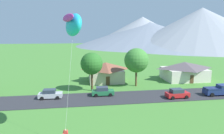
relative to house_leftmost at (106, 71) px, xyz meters
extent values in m
cube|color=#2D2D33|center=(-2.77, -13.22, -2.38)|extent=(160.00, 7.48, 0.08)
cone|color=gray|center=(77.36, 102.26, 7.73)|extent=(130.33, 130.33, 20.30)
cone|color=slate|center=(49.63, 117.34, 7.24)|extent=(119.13, 119.13, 19.31)
cone|color=#8E939E|center=(78.36, 88.89, 11.59)|extent=(106.87, 106.87, 28.02)
cone|color=#8E939E|center=(46.25, 124.54, 9.42)|extent=(89.49, 89.49, 23.69)
cube|color=beige|center=(0.00, 0.00, -0.91)|extent=(8.02, 7.60, 3.02)
pyramid|color=brown|center=(0.00, 0.00, 1.42)|extent=(8.66, 8.21, 1.66)
cube|color=brown|center=(0.00, -3.82, -1.42)|extent=(0.90, 0.06, 2.00)
cube|color=beige|center=(19.73, -1.37, -0.95)|extent=(9.97, 7.77, 2.95)
pyramid|color=#564C51|center=(19.73, -1.37, 1.33)|extent=(10.76, 8.40, 1.62)
cube|color=brown|center=(19.73, -5.28, -1.42)|extent=(0.90, 0.06, 2.00)
cylinder|color=brown|center=(6.17, -5.47, -0.52)|extent=(0.44, 0.44, 3.80)
sphere|color=#3D7F33|center=(6.17, -5.47, 3.40)|extent=(5.39, 5.39, 5.39)
cylinder|color=#4C3823|center=(-3.82, -7.81, -0.42)|extent=(0.44, 0.44, 4.00)
sphere|color=#286623|center=(-3.82, -7.81, 3.27)|extent=(4.52, 4.52, 4.52)
cube|color=#B7BCC1|center=(-11.64, -11.86, -1.74)|extent=(4.24, 1.90, 0.80)
cube|color=#2D3847|center=(-11.79, -11.85, -1.00)|extent=(2.24, 1.64, 0.68)
cylinder|color=black|center=(-10.26, -10.97, -2.02)|extent=(0.65, 0.26, 0.64)
cylinder|color=black|center=(-10.31, -12.81, -2.02)|extent=(0.65, 0.26, 0.64)
cylinder|color=black|center=(-12.96, -10.91, -2.02)|extent=(0.65, 0.26, 0.64)
cylinder|color=black|center=(-13.01, -12.74, -2.02)|extent=(0.65, 0.26, 0.64)
cube|color=#237042|center=(-1.98, -11.57, -1.74)|extent=(4.23, 1.87, 0.80)
cube|color=#2D3847|center=(-2.13, -11.57, -1.00)|extent=(2.23, 1.62, 0.68)
cylinder|color=black|center=(-0.62, -10.67, -2.02)|extent=(0.64, 0.25, 0.64)
cylinder|color=black|center=(-0.65, -12.51, -2.02)|extent=(0.64, 0.25, 0.64)
cylinder|color=black|center=(-3.32, -10.63, -2.02)|extent=(0.64, 0.25, 0.64)
cylinder|color=black|center=(-3.35, -12.47, -2.02)|extent=(0.64, 0.25, 0.64)
cube|color=red|center=(11.47, -14.99, -1.74)|extent=(4.27, 1.97, 0.80)
cube|color=#2D3847|center=(11.32, -15.00, -1.00)|extent=(2.26, 1.67, 0.68)
cylinder|color=black|center=(12.79, -14.02, -2.02)|extent=(0.65, 0.27, 0.64)
cylinder|color=black|center=(12.86, -15.86, -2.02)|extent=(0.65, 0.27, 0.64)
cylinder|color=black|center=(10.09, -14.13, -2.02)|extent=(0.65, 0.27, 0.64)
cylinder|color=black|center=(10.16, -15.97, -2.02)|extent=(0.65, 0.27, 0.64)
cube|color=navy|center=(19.87, -14.55, -1.67)|extent=(5.25, 2.14, 0.84)
cube|color=navy|center=(20.96, -14.58, -0.80)|extent=(1.95, 1.89, 0.90)
cube|color=#2D3847|center=(20.96, -14.58, -0.53)|extent=(1.66, 1.92, 0.28)
cube|color=navy|center=(18.72, -14.52, -1.07)|extent=(2.75, 2.03, 0.36)
cylinder|color=black|center=(21.59, -13.57, -1.96)|extent=(0.77, 0.30, 0.76)
cylinder|color=black|center=(18.19, -13.48, -1.96)|extent=(0.77, 0.30, 0.76)
cylinder|color=black|center=(18.14, -15.52, -1.96)|extent=(0.77, 0.30, 0.76)
cube|color=red|center=(-7.84, -28.04, -1.25)|extent=(0.36, 0.22, 0.58)
sphere|color=tan|center=(-7.84, -28.04, -0.85)|extent=(0.21, 0.21, 0.21)
cylinder|color=red|center=(-8.06, -27.98, -1.11)|extent=(0.18, 0.55, 0.37)
cylinder|color=red|center=(-7.62, -27.98, -1.11)|extent=(0.18, 0.55, 0.37)
ellipsoid|color=#1EB2D1|center=(-6.67, -26.10, 10.50)|extent=(3.01, 4.54, 2.73)
ellipsoid|color=#D12D9E|center=(-7.25, -26.28, 11.26)|extent=(1.84, 4.24, 0.94)
cylinder|color=silver|center=(-7.26, -27.07, 4.82)|extent=(1.20, 1.97, 11.38)
camera|label=1|loc=(-5.96, -49.96, 9.89)|focal=33.62mm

